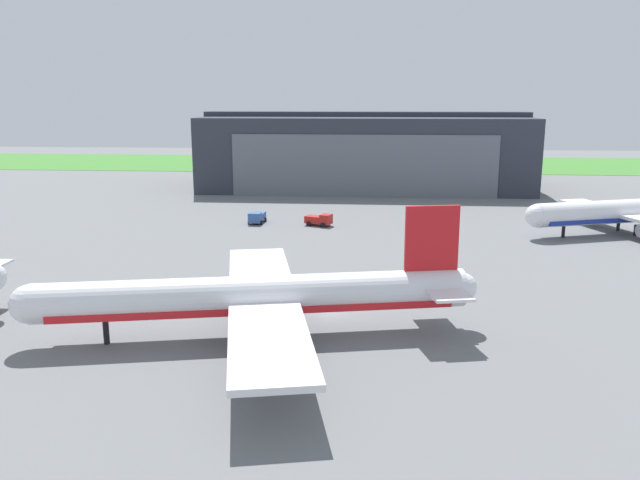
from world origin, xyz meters
name	(u,v)px	position (x,y,z in m)	size (l,w,h in m)	color
ground_plane	(329,311)	(0.00, 0.00, 0.00)	(440.00, 440.00, 0.00)	slate
grass_field_strip	(359,164)	(0.00, 156.45, 0.04)	(440.00, 56.00, 0.08)	#407D31
maintenance_hangar	(365,152)	(2.56, 96.92, 9.11)	(80.41, 31.41, 19.13)	#2D333D
airliner_far_left	(621,212)	(46.66, 44.06, 3.71)	(34.26, 29.49, 12.63)	white
airliner_near_right	(256,297)	(-6.51, -8.10, 4.06)	(43.69, 40.15, 12.57)	silver
pushback_tractor	(257,217)	(-16.53, 48.40, 1.14)	(2.93, 5.24, 2.16)	#335693
baggage_tug	(319,220)	(-4.87, 46.83, 1.14)	(5.22, 3.82, 2.19)	#AD1E19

